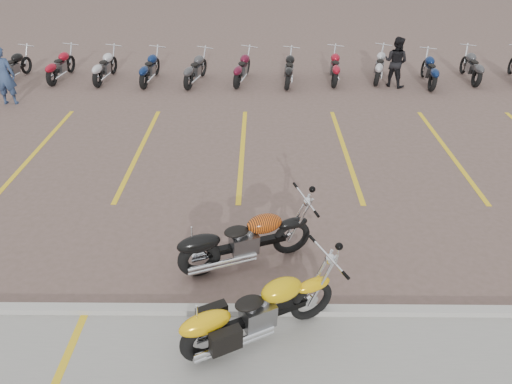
# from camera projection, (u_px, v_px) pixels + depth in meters

# --- Properties ---
(ground) EXTENTS (100.00, 100.00, 0.00)m
(ground) POSITION_uv_depth(u_px,v_px,m) (236.00, 239.00, 9.66)
(ground) COLOR #6F544F
(ground) RESTS_ON ground
(curb) EXTENTS (60.00, 0.18, 0.12)m
(curb) POSITION_uv_depth(u_px,v_px,m) (230.00, 310.00, 7.90)
(curb) COLOR #ADAAA3
(curb) RESTS_ON ground
(parking_stripes) EXTENTS (38.00, 5.50, 0.01)m
(parking_stripes) POSITION_uv_depth(u_px,v_px,m) (242.00, 150.00, 13.11)
(parking_stripes) COLOR yellow
(parking_stripes) RESTS_ON ground
(yellow_cruiser) EXTENTS (2.28, 1.28, 1.02)m
(yellow_cruiser) POSITION_uv_depth(u_px,v_px,m) (256.00, 313.00, 7.22)
(yellow_cruiser) COLOR black
(yellow_cruiser) RESTS_ON ground
(flame_cruiser) EXTENTS (2.36, 1.03, 1.02)m
(flame_cruiser) POSITION_uv_depth(u_px,v_px,m) (242.00, 241.00, 8.75)
(flame_cruiser) COLOR black
(flame_cruiser) RESTS_ON ground
(person_a) EXTENTS (0.70, 0.48, 1.84)m
(person_a) POSITION_uv_depth(u_px,v_px,m) (4.00, 76.00, 15.66)
(person_a) COLOR navy
(person_a) RESTS_ON ground
(person_b) EXTENTS (1.06, 1.02, 1.72)m
(person_b) POSITION_uv_depth(u_px,v_px,m) (396.00, 62.00, 17.23)
(person_b) COLOR black
(person_b) RESTS_ON ground
(bg_bike_row) EXTENTS (19.10, 2.08, 1.10)m
(bg_bike_row) POSITION_uv_depth(u_px,v_px,m) (265.00, 66.00, 17.82)
(bg_bike_row) COLOR black
(bg_bike_row) RESTS_ON ground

